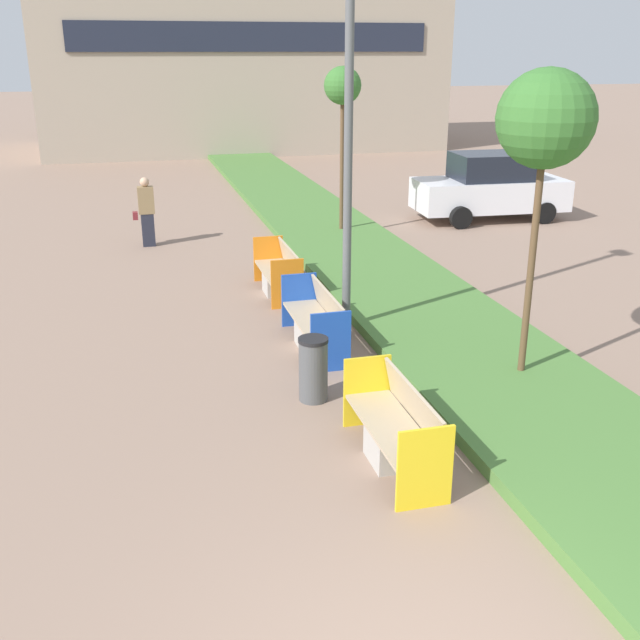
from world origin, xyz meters
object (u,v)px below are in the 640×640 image
at_px(bench_yellow_frame, 396,434).
at_px(bench_orange_frame, 279,276).
at_px(pedestrian_walking, 146,212).
at_px(street_lamp_post, 349,94).
at_px(parked_car_distant, 490,187).
at_px(litter_bin, 313,369).
at_px(sapling_tree_near, 546,121).
at_px(sapling_tree_far, 343,89).
at_px(bench_blue_frame, 316,325).

xyz_separation_m(bench_yellow_frame, bench_orange_frame, (-0.00, 6.67, -0.00)).
bearing_deg(pedestrian_walking, street_lamp_post, -67.41).
bearing_deg(pedestrian_walking, parked_car_distant, 4.08).
relative_size(litter_bin, sapling_tree_near, 0.21).
distance_m(sapling_tree_far, parked_car_distant, 5.41).
xyz_separation_m(bench_yellow_frame, bench_blue_frame, (0.00, 3.75, 0.00)).
distance_m(bench_blue_frame, parked_car_distant, 10.84).
bearing_deg(bench_orange_frame, parked_car_distant, 36.11).
xyz_separation_m(street_lamp_post, sapling_tree_far, (1.94, 6.97, -0.29)).
distance_m(litter_bin, street_lamp_post, 4.30).
height_order(sapling_tree_near, sapling_tree_far, sapling_tree_near).
bearing_deg(sapling_tree_far, sapling_tree_near, -90.00).
distance_m(bench_yellow_frame, bench_orange_frame, 6.67).
xyz_separation_m(litter_bin, parked_car_distant, (7.67, 10.04, 0.46)).
relative_size(street_lamp_post, sapling_tree_far, 1.70).
distance_m(bench_orange_frame, sapling_tree_near, 6.53).
xyz_separation_m(bench_blue_frame, sapling_tree_far, (2.55, 7.32, 3.28)).
bearing_deg(bench_yellow_frame, sapling_tree_far, 77.00).
height_order(street_lamp_post, sapling_tree_near, street_lamp_post).
distance_m(bench_blue_frame, bench_orange_frame, 2.92).
height_order(bench_yellow_frame, litter_bin, bench_yellow_frame).
bearing_deg(street_lamp_post, sapling_tree_near, -51.31).
relative_size(bench_blue_frame, parked_car_distant, 0.49).
distance_m(bench_blue_frame, litter_bin, 1.98).
height_order(bench_blue_frame, sapling_tree_far, sapling_tree_far).
bearing_deg(parked_car_distant, bench_blue_frame, -127.97).
relative_size(bench_blue_frame, pedestrian_walking, 1.25).
xyz_separation_m(bench_yellow_frame, sapling_tree_near, (2.55, 1.67, 3.33)).
bearing_deg(sapling_tree_near, street_lamp_post, 128.69).
bearing_deg(parked_car_distant, bench_orange_frame, -140.57).
bearing_deg(litter_bin, sapling_tree_far, 71.54).
bearing_deg(bench_blue_frame, sapling_tree_near, -39.16).
bearing_deg(pedestrian_walking, litter_bin, -78.99).
bearing_deg(sapling_tree_near, sapling_tree_far, 90.00).
bearing_deg(pedestrian_walking, sapling_tree_near, -62.81).
height_order(bench_orange_frame, sapling_tree_near, sapling_tree_near).
relative_size(bench_yellow_frame, street_lamp_post, 0.28).
distance_m(bench_blue_frame, street_lamp_post, 3.64).
relative_size(bench_blue_frame, bench_orange_frame, 1.11).
bearing_deg(bench_blue_frame, sapling_tree_far, 70.77).
xyz_separation_m(street_lamp_post, pedestrian_walking, (-2.96, 7.11, -3.09)).
bearing_deg(bench_orange_frame, street_lamp_post, -76.58).
bearing_deg(bench_yellow_frame, litter_bin, 105.89).
xyz_separation_m(bench_yellow_frame, street_lamp_post, (0.61, 4.09, 3.58)).
bearing_deg(street_lamp_post, sapling_tree_far, 74.45).
relative_size(street_lamp_post, pedestrian_walking, 4.23).
distance_m(sapling_tree_near, pedestrian_walking, 11.09).
bearing_deg(bench_blue_frame, pedestrian_walking, 107.47).
bearing_deg(sapling_tree_near, parked_car_distant, 65.79).
xyz_separation_m(litter_bin, sapling_tree_far, (3.08, 9.22, 3.19)).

